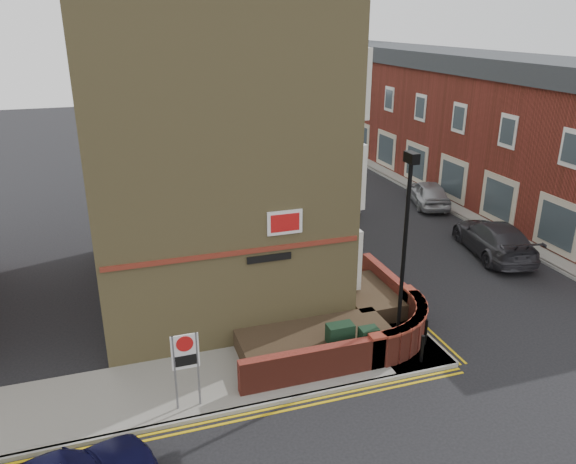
# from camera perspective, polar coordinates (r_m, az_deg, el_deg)

# --- Properties ---
(ground) EXTENTS (120.00, 120.00, 0.00)m
(ground) POSITION_cam_1_polar(r_m,az_deg,el_deg) (16.84, 7.97, -15.13)
(ground) COLOR black
(ground) RESTS_ON ground
(pavement_corner) EXTENTS (13.00, 3.00, 0.12)m
(pavement_corner) POSITION_cam_1_polar(r_m,az_deg,el_deg) (17.00, -5.36, -14.39)
(pavement_corner) COLOR gray
(pavement_corner) RESTS_ON ground
(pavement_main) EXTENTS (2.00, 32.00, 0.12)m
(pavement_main) POSITION_cam_1_polar(r_m,az_deg,el_deg) (30.90, -1.56, 2.42)
(pavement_main) COLOR gray
(pavement_main) RESTS_ON ground
(pavement_far) EXTENTS (4.00, 40.00, 0.12)m
(pavement_far) POSITION_cam_1_polar(r_m,az_deg,el_deg) (33.17, 18.56, 2.62)
(pavement_far) COLOR gray
(pavement_far) RESTS_ON ground
(kerb_side) EXTENTS (13.00, 0.15, 0.12)m
(kerb_side) POSITION_cam_1_polar(r_m,az_deg,el_deg) (15.82, -4.07, -17.40)
(kerb_side) COLOR gray
(kerb_side) RESTS_ON ground
(kerb_main_near) EXTENTS (0.15, 32.00, 0.12)m
(kerb_main_near) POSITION_cam_1_polar(r_m,az_deg,el_deg) (31.19, 0.20, 2.61)
(kerb_main_near) COLOR gray
(kerb_main_near) RESTS_ON ground
(kerb_main_far) EXTENTS (0.15, 40.00, 0.12)m
(kerb_main_far) POSITION_cam_1_polar(r_m,az_deg,el_deg) (32.04, 15.67, 2.31)
(kerb_main_far) COLOR gray
(kerb_main_far) RESTS_ON ground
(yellow_lines_side) EXTENTS (13.00, 0.28, 0.01)m
(yellow_lines_side) POSITION_cam_1_polar(r_m,az_deg,el_deg) (15.67, -3.82, -18.10)
(yellow_lines_side) COLOR gold
(yellow_lines_side) RESTS_ON ground
(yellow_lines_main) EXTENTS (0.28, 32.00, 0.01)m
(yellow_lines_main) POSITION_cam_1_polar(r_m,az_deg,el_deg) (31.28, 0.64, 2.56)
(yellow_lines_main) COLOR gold
(yellow_lines_main) RESTS_ON ground
(corner_building) EXTENTS (8.95, 10.40, 13.60)m
(corner_building) POSITION_cam_1_polar(r_m,az_deg,el_deg) (20.72, -8.32, 10.61)
(corner_building) COLOR #93814E
(corner_building) RESTS_ON ground
(garden_wall) EXTENTS (6.80, 6.00, 1.20)m
(garden_wall) POSITION_cam_1_polar(r_m,az_deg,el_deg) (18.72, 4.60, -10.93)
(garden_wall) COLOR maroon
(garden_wall) RESTS_ON ground
(lamppost) EXTENTS (0.25, 0.50, 6.30)m
(lamppost) POSITION_cam_1_polar(r_m,az_deg,el_deg) (16.80, 11.68, -2.35)
(lamppost) COLOR black
(lamppost) RESTS_ON pavement_corner
(utility_cabinet_large) EXTENTS (0.80, 0.45, 1.20)m
(utility_cabinet_large) POSITION_cam_1_polar(r_m,az_deg,el_deg) (17.31, 5.28, -11.05)
(utility_cabinet_large) COLOR black
(utility_cabinet_large) RESTS_ON pavement_corner
(utility_cabinet_small) EXTENTS (0.55, 0.40, 1.10)m
(utility_cabinet_small) POSITION_cam_1_polar(r_m,az_deg,el_deg) (17.40, 8.14, -11.19)
(utility_cabinet_small) COLOR black
(utility_cabinet_small) RESTS_ON pavement_corner
(bollard_near) EXTENTS (0.11, 0.11, 0.90)m
(bollard_near) POSITION_cam_1_polar(r_m,az_deg,el_deg) (17.66, 13.46, -11.45)
(bollard_near) COLOR black
(bollard_near) RESTS_ON pavement_corner
(bollard_far) EXTENTS (0.11, 0.11, 0.90)m
(bollard_far) POSITION_cam_1_polar(r_m,az_deg,el_deg) (18.52, 13.79, -9.85)
(bollard_far) COLOR black
(bollard_far) RESTS_ON pavement_corner
(zone_sign) EXTENTS (0.72, 0.07, 2.20)m
(zone_sign) POSITION_cam_1_polar(r_m,az_deg,el_deg) (15.09, -10.36, -12.44)
(zone_sign) COLOR slate
(zone_sign) RESTS_ON pavement_corner
(far_terrace) EXTENTS (5.40, 30.40, 8.00)m
(far_terrace) POSITION_cam_1_polar(r_m,az_deg,el_deg) (36.26, 17.52, 10.74)
(far_terrace) COLOR maroon
(far_terrace) RESTS_ON ground
(far_terrace_cream) EXTENTS (5.40, 12.40, 8.00)m
(far_terrace_cream) POSITION_cam_1_polar(r_m,az_deg,el_deg) (54.57, 4.53, 14.74)
(far_terrace_cream) COLOR beige
(far_terrace_cream) RESTS_ON ground
(tree_near) EXTENTS (3.64, 3.65, 6.70)m
(tree_near) POSITION_cam_1_polar(r_m,az_deg,el_deg) (27.92, -0.48, 10.28)
(tree_near) COLOR #382B1E
(tree_near) RESTS_ON pavement_main
(tree_mid) EXTENTS (4.03, 4.03, 7.42)m
(tree_mid) POSITION_cam_1_polar(r_m,az_deg,el_deg) (35.45, -4.53, 13.30)
(tree_mid) COLOR #382B1E
(tree_mid) RESTS_ON pavement_main
(tree_far) EXTENTS (3.81, 3.81, 7.00)m
(tree_far) POSITION_cam_1_polar(r_m,az_deg,el_deg) (43.24, -7.16, 14.20)
(tree_far) COLOR #382B1E
(tree_far) RESTS_ON pavement_main
(traffic_light_assembly) EXTENTS (0.20, 0.16, 4.20)m
(traffic_light_assembly) POSITION_cam_1_polar(r_m,az_deg,el_deg) (38.76, -4.92, 10.32)
(traffic_light_assembly) COLOR black
(traffic_light_assembly) RESTS_ON pavement_main
(silver_car_near) EXTENTS (2.24, 3.96, 1.24)m
(silver_car_near) POSITION_cam_1_polar(r_m,az_deg,el_deg) (30.77, 4.33, 3.38)
(silver_car_near) COLOR #A8ABAF
(silver_car_near) RESTS_ON ground
(red_car_main) EXTENTS (2.51, 5.34, 1.48)m
(red_car_main) POSITION_cam_1_polar(r_m,az_deg,el_deg) (31.45, 2.70, 4.03)
(red_car_main) COLOR maroon
(red_car_main) RESTS_ON ground
(grey_car_far) EXTENTS (3.14, 5.54, 1.51)m
(grey_car_far) POSITION_cam_1_polar(r_m,az_deg,el_deg) (26.40, 20.18, -0.60)
(grey_car_far) COLOR #2F2F34
(grey_car_far) RESTS_ON ground
(silver_car_far) EXTENTS (2.78, 4.49, 1.43)m
(silver_car_far) POSITION_cam_1_polar(r_m,az_deg,el_deg) (32.36, 14.04, 3.87)
(silver_car_far) COLOR #999AA0
(silver_car_far) RESTS_ON ground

